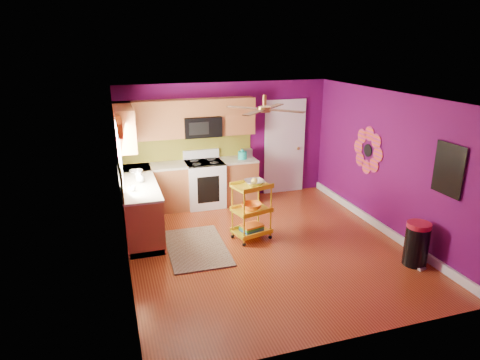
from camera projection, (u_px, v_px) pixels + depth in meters
name	position (u px, v px, depth m)	size (l,w,h in m)	color
ground	(266.00, 246.00, 7.22)	(5.00, 5.00, 0.00)	maroon
room_envelope	(270.00, 152.00, 6.72)	(4.54, 5.04, 2.52)	#5B0A50
lower_cabinets	(169.00, 195.00, 8.34)	(2.81, 2.31, 0.94)	brown
electric_range	(205.00, 183.00, 8.88)	(0.76, 0.66, 1.13)	white
upper_cabinetry	(168.00, 122.00, 8.27)	(2.80, 2.30, 1.26)	brown
left_window	(119.00, 141.00, 6.99)	(0.08, 1.35, 1.08)	white
panel_door	(284.00, 148.00, 9.52)	(0.95, 0.11, 2.15)	white
right_wall_art	(401.00, 158.00, 7.10)	(0.04, 2.74, 1.04)	black
ceiling_fan	(265.00, 109.00, 6.68)	(1.01, 1.01, 0.26)	#BF8C3F
shag_rug	(197.00, 247.00, 7.14)	(0.96, 1.56, 0.02)	black
rolling_cart	(252.00, 208.00, 7.32)	(0.70, 0.58, 1.10)	yellow
trash_can	(417.00, 244.00, 6.53)	(0.43, 0.44, 0.69)	black
teal_kettle	(242.00, 155.00, 8.93)	(0.18, 0.18, 0.21)	#16AB9D
toaster	(247.00, 153.00, 9.07)	(0.22, 0.15, 0.18)	beige
soap_bottle_a	(138.00, 174.00, 7.60)	(0.09, 0.10, 0.21)	#EA3F72
soap_bottle_b	(140.00, 177.00, 7.45)	(0.14, 0.14, 0.18)	white
counter_dish	(136.00, 172.00, 7.98)	(0.24, 0.24, 0.06)	white
counter_cup	(132.00, 189.00, 7.03)	(0.11, 0.11, 0.09)	white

